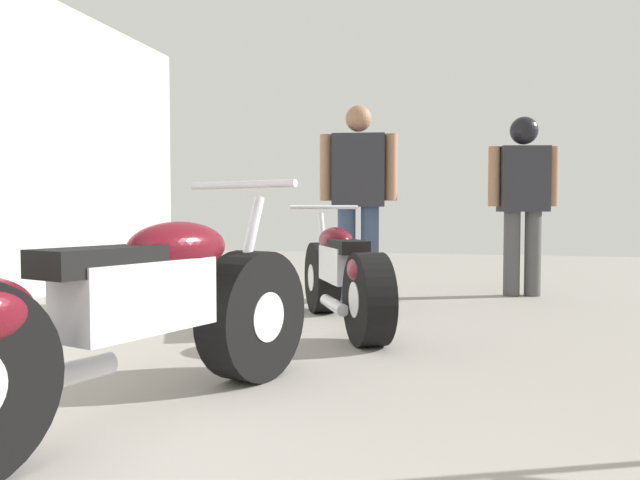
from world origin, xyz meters
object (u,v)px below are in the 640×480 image
(motorcycle_maroon_cruiser, at_px, (129,320))
(motorcycle_black_naked, at_px, (343,276))
(mechanic_with_helmet, at_px, (523,189))
(mechanic_in_blue, at_px, (358,191))

(motorcycle_maroon_cruiser, relative_size, motorcycle_black_naked, 1.16)
(motorcycle_maroon_cruiser, distance_m, mechanic_with_helmet, 4.45)
(motorcycle_maroon_cruiser, height_order, mechanic_in_blue, mechanic_in_blue)
(motorcycle_maroon_cruiser, height_order, mechanic_with_helmet, mechanic_with_helmet)
(motorcycle_maroon_cruiser, bearing_deg, mechanic_in_blue, 86.78)
(mechanic_in_blue, distance_m, mechanic_with_helmet, 1.59)
(motorcycle_black_naked, distance_m, mechanic_in_blue, 1.50)
(motorcycle_black_naked, distance_m, mechanic_with_helmet, 2.47)
(mechanic_in_blue, height_order, mechanic_with_helmet, mechanic_in_blue)
(mechanic_with_helmet, bearing_deg, mechanic_in_blue, -155.69)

